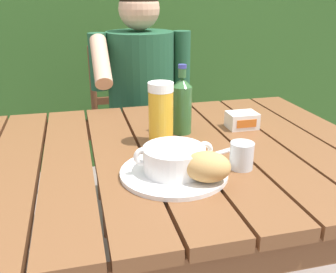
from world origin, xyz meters
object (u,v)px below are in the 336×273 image
chair_near_diner (137,132)px  beer_bottle (182,105)px  table_knife (213,154)px  serving_plate (174,172)px  water_glass_small (242,156)px  person_eating (142,97)px  beer_glass (162,113)px  bread_roll (207,167)px  soup_bowl (174,158)px  butter_tub (242,120)px

chair_near_diner → beer_bottle: 0.87m
chair_near_diner → table_knife: size_ratio=6.10×
serving_plate → water_glass_small: size_ratio=3.84×
chair_near_diner → water_glass_small: 1.14m
person_eating → serving_plate: 0.89m
beer_glass → beer_bottle: size_ratio=0.84×
beer_bottle → table_knife: beer_bottle is taller
beer_glass → water_glass_small: (0.17, -0.23, -0.06)m
chair_near_diner → water_glass_small: bearing=-84.3°
bread_roll → table_knife: bread_roll is taller
beer_bottle → water_glass_small: beer_bottle is taller
soup_bowl → beer_glass: beer_glass is taller
beer_bottle → person_eating: bearing=92.9°
person_eating → table_knife: 0.80m
person_eating → table_knife: bearing=-85.4°
serving_plate → bread_roll: size_ratio=2.01×
beer_bottle → butter_tub: size_ratio=2.26×
beer_glass → soup_bowl: bearing=-95.6°
soup_bowl → beer_glass: bearing=84.4°
person_eating → soup_bowl: (-0.08, -0.89, 0.07)m
serving_plate → beer_glass: (0.02, 0.23, 0.09)m
chair_near_diner → butter_tub: size_ratio=9.02×
person_eating → table_knife: (0.06, -0.80, 0.03)m
person_eating → beer_glass: 0.68m
beer_bottle → beer_glass: bearing=-138.1°
serving_plate → beer_bottle: (0.11, 0.30, 0.09)m
serving_plate → bread_roll: bread_roll is taller
chair_near_diner → soup_bowl: bearing=-94.2°
bread_roll → water_glass_small: 0.14m
soup_bowl → beer_glass: (0.02, 0.23, 0.05)m
table_knife → soup_bowl: bearing=-147.4°
person_eating → bread_roll: size_ratio=8.73×
serving_plate → butter_tub: butter_tub is taller
beer_bottle → bread_roll: bearing=-96.5°
water_glass_small → beer_glass: bearing=125.6°
person_eating → beer_glass: (-0.06, -0.66, 0.12)m
serving_plate → bread_roll: bearing=-49.4°
soup_bowl → table_knife: bearing=32.6°
person_eating → chair_near_diner: bearing=89.2°
table_knife → beer_glass: bearing=131.5°
soup_bowl → water_glass_small: (0.19, -0.01, -0.01)m
chair_near_diner → beer_bottle: (0.03, -0.78, 0.37)m
chair_near_diner → person_eating: size_ratio=0.75×
soup_bowl → bread_roll: bread_roll is taller
bread_roll → table_knife: bearing=65.0°
chair_near_diner → butter_tub: (0.25, -0.79, 0.30)m
beer_glass → beer_bottle: beer_bottle is taller
water_glass_small → table_knife: water_glass_small is taller
chair_near_diner → table_knife: chair_near_diner is taller
bread_roll → butter_tub: size_ratio=1.37×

